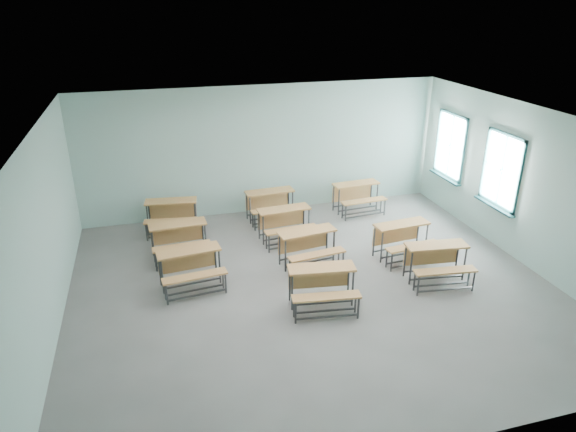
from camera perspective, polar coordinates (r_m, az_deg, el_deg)
name	(u,v)px	position (r m, az deg, el deg)	size (l,w,h in m)	color
room	(318,209)	(9.25, 3.40, 0.80)	(9.04, 8.04, 3.24)	gray
desk_unit_r0c1	(322,282)	(9.12, 3.84, -7.32)	(1.28, 0.95, 0.74)	#B27840
desk_unit_r0c2	(438,258)	(10.28, 16.29, -4.52)	(1.27, 0.93, 0.74)	#B27840
desk_unit_r1c0	(190,264)	(9.85, -10.79, -5.23)	(1.26, 0.92, 0.74)	#B27840
desk_unit_r1c1	(309,244)	(10.44, 2.36, -3.07)	(1.28, 0.94, 0.74)	#B27840
desk_unit_r1c2	(404,236)	(11.03, 12.72, -2.16)	(1.25, 0.90, 0.74)	#B27840
desk_unit_r2c0	(179,236)	(10.99, -12.02, -2.17)	(1.23, 0.86, 0.74)	#B27840
desk_unit_r2c1	(286,220)	(11.50, -0.27, -0.45)	(1.24, 0.88, 0.74)	#B27840
desk_unit_r3c0	(171,212)	(12.25, -12.84, 0.48)	(1.28, 0.95, 0.74)	#B27840
desk_unit_r3c1	(271,201)	(12.55, -1.90, 1.64)	(1.23, 0.87, 0.74)	#B27840
desk_unit_r3c2	(358,193)	(13.18, 7.73, 2.52)	(1.25, 0.89, 0.74)	#B27840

